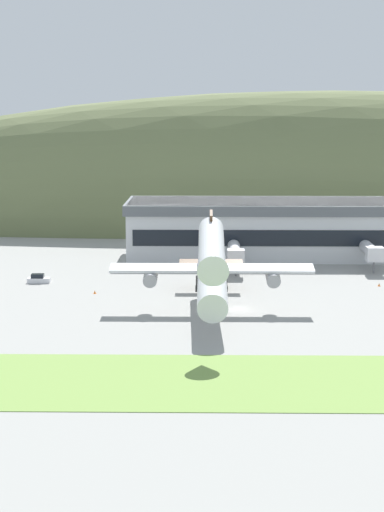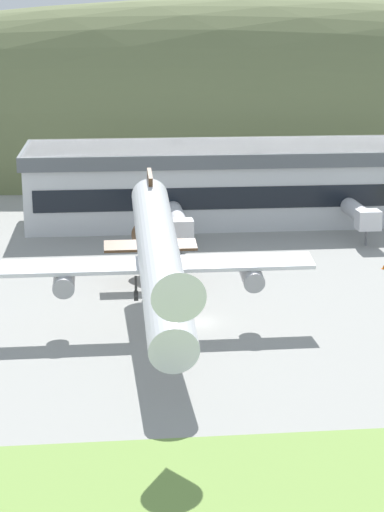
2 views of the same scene
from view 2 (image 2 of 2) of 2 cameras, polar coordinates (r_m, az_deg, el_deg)
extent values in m
plane|color=gray|center=(94.43, 0.45, -4.46)|extent=(438.65, 438.65, 0.00)
cube|color=#759947|center=(60.26, 4.61, -16.58)|extent=(394.78, 22.03, 0.08)
ellipsoid|color=#667047|center=(196.36, 5.72, 5.77)|extent=(320.11, 53.63, 75.21)
cube|color=silver|center=(144.36, 3.56, 4.95)|extent=(71.99, 20.56, 12.44)
cube|color=#565B60|center=(143.55, 3.60, 6.95)|extent=(73.19, 21.76, 2.24)
cube|color=black|center=(134.47, 4.27, 3.91)|extent=(69.11, 0.16, 3.48)
cylinder|color=silver|center=(126.48, -1.01, 2.49)|extent=(2.60, 13.80, 2.60)
cube|color=silver|center=(119.78, -0.73, 1.77)|extent=(3.38, 2.86, 2.86)
cylinder|color=slate|center=(120.74, -0.75, 0.90)|extent=(0.36, 0.36, 4.00)
cylinder|color=silver|center=(133.32, 11.00, 2.87)|extent=(2.60, 10.47, 2.60)
cube|color=silver|center=(128.44, 11.66, 2.37)|extent=(3.38, 2.86, 2.86)
cylinder|color=slate|center=(129.35, 11.55, 1.56)|extent=(0.36, 0.36, 4.00)
cylinder|color=silver|center=(89.02, -2.18, -0.21)|extent=(4.46, 37.27, 10.73)
cone|color=silver|center=(68.22, -1.06, -1.87)|extent=(4.37, 5.58, 5.14)
cone|color=#4C331E|center=(110.33, -2.88, 0.84)|extent=(4.37, 6.45, 5.29)
cube|color=#4C331E|center=(105.71, -2.82, 3.15)|extent=(0.50, 5.55, 9.90)
cube|color=#4C331E|center=(107.00, -2.79, 0.71)|extent=(11.59, 3.14, 0.89)
cube|color=silver|center=(91.07, -2.25, -0.57)|extent=(33.39, 3.62, 1.06)
cylinder|color=#9E9EA3|center=(90.92, -8.53, -1.71)|extent=(2.30, 3.94, 2.88)
cylinder|color=#9E9EA3|center=(92.10, 4.02, -1.36)|extent=(2.30, 3.94, 2.88)
cylinder|color=#2D2D2D|center=(91.61, -3.76, -2.01)|extent=(0.28, 0.28, 2.20)
cylinder|color=#2D2D2D|center=(91.94, -3.75, -2.67)|extent=(0.45, 1.10, 1.10)
cylinder|color=#2D2D2D|center=(91.90, -0.71, -1.92)|extent=(0.28, 0.28, 2.20)
cylinder|color=#2D2D2D|center=(92.23, -0.70, -2.58)|extent=(0.45, 1.10, 1.10)
cylinder|color=#2D2D2D|center=(77.04, -1.54, -3.27)|extent=(0.22, 0.22, 1.98)
cylinder|color=#2D2D2D|center=(77.36, -1.54, -3.96)|extent=(0.30, 0.82, 0.82)
cube|color=orange|center=(117.75, 12.65, -0.84)|extent=(0.52, 0.52, 0.03)
cone|color=orange|center=(117.68, 12.65, -0.71)|extent=(0.40, 0.40, 0.55)
camera|label=1|loc=(50.09, 168.85, -13.33)|focal=60.00mm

